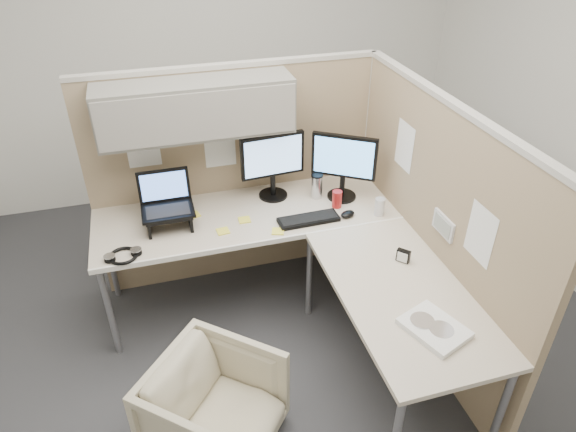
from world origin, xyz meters
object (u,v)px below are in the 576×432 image
object	(u,v)px
desk	(297,248)
monitor_left	(273,161)
keyboard	(309,220)
office_chair	(215,405)

from	to	relation	value
desk	monitor_left	distance (m)	0.66
keyboard	desk	bearing A→B (deg)	-125.04
monitor_left	keyboard	distance (m)	0.48
office_chair	keyboard	bearing A→B (deg)	0.03
office_chair	monitor_left	distance (m)	1.59
desk	office_chair	bearing A→B (deg)	-133.46
office_chair	keyboard	xyz separation A→B (m)	(0.80, 0.90, 0.44)
desk	monitor_left	size ratio (longest dim) A/B	4.29
monitor_left	keyboard	bearing A→B (deg)	-73.96
monitor_left	keyboard	world-z (taller)	monitor_left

